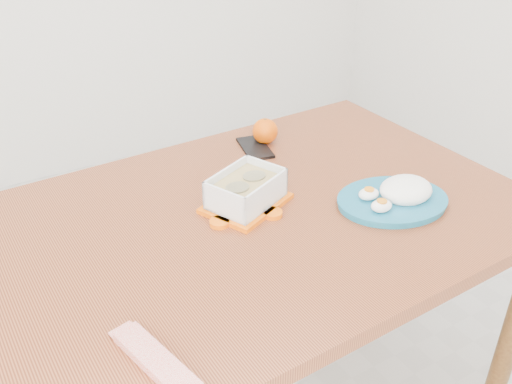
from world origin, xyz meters
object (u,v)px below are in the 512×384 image
orange_fruit (265,131)px  smartphone (255,148)px  dining_table (256,240)px  food_container (246,191)px  rice_plate (397,195)px

orange_fruit → smartphone: size_ratio=0.51×
dining_table → food_container: size_ratio=5.54×
orange_fruit → dining_table: bearing=-125.0°
orange_fruit → food_container: bearing=-129.2°
dining_table → rice_plate: bearing=-25.7°
food_container → orange_fruit: food_container is taller
rice_plate → smartphone: size_ratio=2.29×
food_container → rice_plate: bearing=-52.9°
rice_plate → dining_table: bearing=171.3°
dining_table → rice_plate: (0.33, -0.15, 0.11)m
dining_table → food_container: bearing=93.4°
food_container → rice_plate: food_container is taller
dining_table → rice_plate: rice_plate is taller
orange_fruit → rice_plate: same height
rice_plate → orange_fruit: bearing=117.3°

